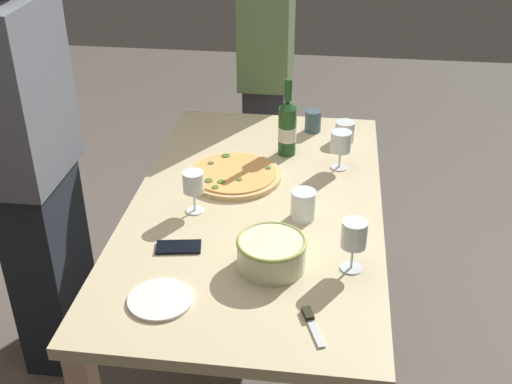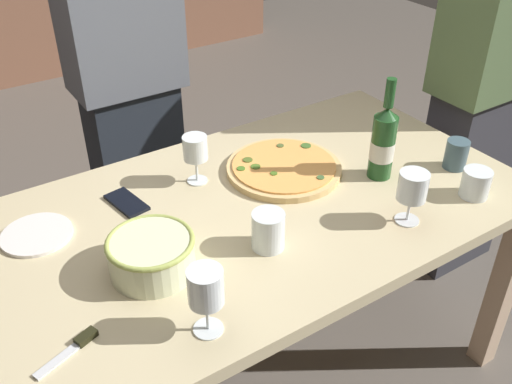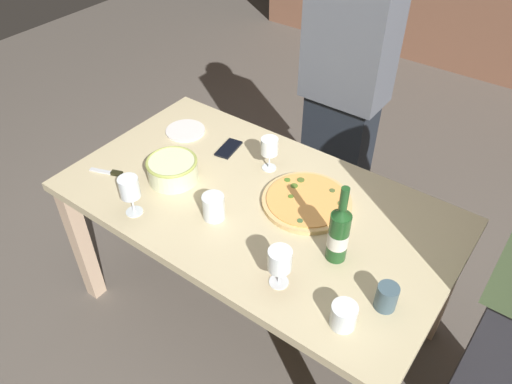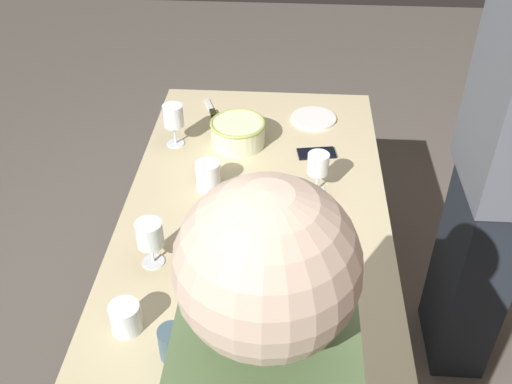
{
  "view_description": "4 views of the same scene",
  "coord_description": "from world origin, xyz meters",
  "px_view_note": "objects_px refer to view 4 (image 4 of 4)",
  "views": [
    {
      "loc": [
        -1.96,
        -0.25,
        1.95
      ],
      "look_at": [
        0.0,
        0.0,
        0.8
      ],
      "focal_mm": 44.93,
      "sensor_mm": 36.0,
      "label": 1
    },
    {
      "loc": [
        -0.74,
        -1.13,
        1.71
      ],
      "look_at": [
        0.0,
        0.0,
        0.8
      ],
      "focal_mm": 40.16,
      "sensor_mm": 36.0,
      "label": 2
    },
    {
      "loc": [
        0.89,
        -1.21,
        2.09
      ],
      "look_at": [
        0.0,
        0.0,
        0.8
      ],
      "focal_mm": 34.74,
      "sensor_mm": 36.0,
      "label": 3
    },
    {
      "loc": [
        1.59,
        0.11,
        2.02
      ],
      "look_at": [
        0.0,
        0.0,
        0.8
      ],
      "focal_mm": 41.56,
      "sensor_mm": 36.0,
      "label": 4
    }
  ],
  "objects_px": {
    "cup_amber": "(208,175)",
    "side_plate": "(313,118)",
    "wine_glass_by_bottle": "(150,236)",
    "cell_phone": "(316,153)",
    "pizza_knife": "(212,110)",
    "person_host": "(500,177)",
    "pizza": "(286,235)",
    "wine_glass_far_left": "(173,118)",
    "dining_table": "(256,223)",
    "cup_spare": "(126,317)",
    "serving_bowl": "(238,132)",
    "wine_glass_near_pizza": "(318,165)",
    "wine_bottle": "(219,260)",
    "cup_ceramic": "(172,343)"
  },
  "relations": [
    {
      "from": "dining_table",
      "to": "cup_ceramic",
      "type": "xyz_separation_m",
      "value": [
        0.65,
        -0.17,
        0.14
      ]
    },
    {
      "from": "serving_bowl",
      "to": "dining_table",
      "type": "bearing_deg",
      "value": 14.55
    },
    {
      "from": "wine_glass_by_bottle",
      "to": "pizza_knife",
      "type": "bearing_deg",
      "value": 176.22
    },
    {
      "from": "cup_spare",
      "to": "pizza_knife",
      "type": "bearing_deg",
      "value": 176.16
    },
    {
      "from": "wine_bottle",
      "to": "pizza_knife",
      "type": "xyz_separation_m",
      "value": [
        -1.02,
        -0.16,
        -0.11
      ]
    },
    {
      "from": "serving_bowl",
      "to": "cup_spare",
      "type": "height_order",
      "value": "serving_bowl"
    },
    {
      "from": "side_plate",
      "to": "person_host",
      "type": "bearing_deg",
      "value": 49.05
    },
    {
      "from": "cup_amber",
      "to": "cup_ceramic",
      "type": "bearing_deg",
      "value": 0.29
    },
    {
      "from": "dining_table",
      "to": "wine_glass_near_pizza",
      "type": "relative_size",
      "value": 10.34
    },
    {
      "from": "cup_amber",
      "to": "side_plate",
      "type": "height_order",
      "value": "cup_amber"
    },
    {
      "from": "wine_glass_by_bottle",
      "to": "pizza",
      "type": "bearing_deg",
      "value": 108.87
    },
    {
      "from": "person_host",
      "to": "cell_phone",
      "type": "bearing_deg",
      "value": -27.27
    },
    {
      "from": "wine_glass_by_bottle",
      "to": "cup_ceramic",
      "type": "xyz_separation_m",
      "value": [
        0.33,
        0.12,
        -0.06
      ]
    },
    {
      "from": "cup_spare",
      "to": "wine_glass_far_left",
      "type": "bearing_deg",
      "value": -178.14
    },
    {
      "from": "person_host",
      "to": "cup_spare",
      "type": "bearing_deg",
      "value": 25.42
    },
    {
      "from": "wine_glass_by_bottle",
      "to": "cell_phone",
      "type": "xyz_separation_m",
      "value": [
        -0.62,
        0.5,
        -0.1
      ]
    },
    {
      "from": "pizza",
      "to": "wine_glass_far_left",
      "type": "bearing_deg",
      "value": -139.47
    },
    {
      "from": "cup_amber",
      "to": "cell_phone",
      "type": "distance_m",
      "value": 0.45
    },
    {
      "from": "serving_bowl",
      "to": "cup_amber",
      "type": "height_order",
      "value": "cup_amber"
    },
    {
      "from": "dining_table",
      "to": "serving_bowl",
      "type": "height_order",
      "value": "serving_bowl"
    },
    {
      "from": "wine_glass_near_pizza",
      "to": "cup_ceramic",
      "type": "height_order",
      "value": "wine_glass_near_pizza"
    },
    {
      "from": "wine_glass_far_left",
      "to": "cup_spare",
      "type": "height_order",
      "value": "wine_glass_far_left"
    },
    {
      "from": "cell_phone",
      "to": "side_plate",
      "type": "bearing_deg",
      "value": 172.47
    },
    {
      "from": "pizza",
      "to": "wine_bottle",
      "type": "xyz_separation_m",
      "value": [
        0.23,
        -0.18,
        0.11
      ]
    },
    {
      "from": "wine_bottle",
      "to": "wine_glass_far_left",
      "type": "relative_size",
      "value": 1.9
    },
    {
      "from": "side_plate",
      "to": "wine_glass_by_bottle",
      "type": "bearing_deg",
      "value": -29.24
    },
    {
      "from": "wine_bottle",
      "to": "wine_glass_near_pizza",
      "type": "height_order",
      "value": "wine_bottle"
    },
    {
      "from": "wine_bottle",
      "to": "cup_amber",
      "type": "relative_size",
      "value": 3.1
    },
    {
      "from": "cup_amber",
      "to": "cup_ceramic",
      "type": "xyz_separation_m",
      "value": [
        0.72,
        0.0,
        -0.0
      ]
    },
    {
      "from": "pizza_knife",
      "to": "wine_glass_far_left",
      "type": "bearing_deg",
      "value": -22.39
    },
    {
      "from": "cup_spare",
      "to": "cell_phone",
      "type": "height_order",
      "value": "cup_spare"
    },
    {
      "from": "side_plate",
      "to": "cell_phone",
      "type": "bearing_deg",
      "value": 1.91
    },
    {
      "from": "cup_ceramic",
      "to": "side_plate",
      "type": "distance_m",
      "value": 1.28
    },
    {
      "from": "pizza",
      "to": "pizza_knife",
      "type": "bearing_deg",
      "value": -156.73
    },
    {
      "from": "cell_phone",
      "to": "pizza_knife",
      "type": "xyz_separation_m",
      "value": [
        -0.3,
        -0.44,
        0.0
      ]
    },
    {
      "from": "wine_glass_near_pizza",
      "to": "person_host",
      "type": "height_order",
      "value": "person_host"
    },
    {
      "from": "serving_bowl",
      "to": "wine_bottle",
      "type": "relative_size",
      "value": 0.67
    },
    {
      "from": "wine_glass_by_bottle",
      "to": "cup_ceramic",
      "type": "distance_m",
      "value": 0.36
    },
    {
      "from": "serving_bowl",
      "to": "wine_glass_far_left",
      "type": "height_order",
      "value": "wine_glass_far_left"
    },
    {
      "from": "wine_glass_near_pizza",
      "to": "side_plate",
      "type": "height_order",
      "value": "wine_glass_near_pizza"
    },
    {
      "from": "wine_bottle",
      "to": "wine_glass_far_left",
      "type": "bearing_deg",
      "value": -160.71
    },
    {
      "from": "pizza",
      "to": "cup_amber",
      "type": "relative_size",
      "value": 3.48
    },
    {
      "from": "wine_bottle",
      "to": "cup_spare",
      "type": "bearing_deg",
      "value": -56.28
    },
    {
      "from": "serving_bowl",
      "to": "cell_phone",
      "type": "height_order",
      "value": "serving_bowl"
    },
    {
      "from": "dining_table",
      "to": "cup_spare",
      "type": "height_order",
      "value": "cup_spare"
    },
    {
      "from": "serving_bowl",
      "to": "pizza",
      "type": "bearing_deg",
      "value": 20.47
    },
    {
      "from": "wine_glass_by_bottle",
      "to": "side_plate",
      "type": "relative_size",
      "value": 0.82
    },
    {
      "from": "wine_bottle",
      "to": "side_plate",
      "type": "relative_size",
      "value": 1.7
    },
    {
      "from": "cell_phone",
      "to": "pizza_knife",
      "type": "bearing_deg",
      "value": -133.66
    },
    {
      "from": "cell_phone",
      "to": "cup_ceramic",
      "type": "bearing_deg",
      "value": -31.14
    }
  ]
}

